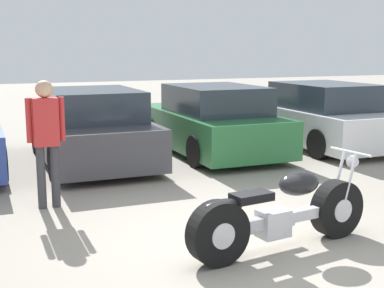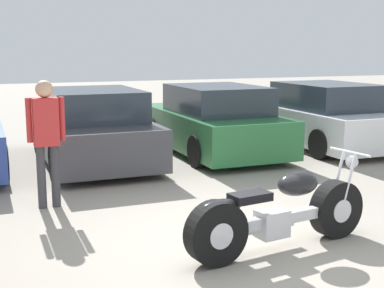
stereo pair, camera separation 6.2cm
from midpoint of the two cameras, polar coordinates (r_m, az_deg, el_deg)
ground_plane at (r=6.30m, az=5.64°, el=-10.38°), size 60.00×60.00×0.00m
motorcycle at (r=5.99m, az=9.51°, el=-7.35°), size 2.36×0.73×1.02m
parked_car_dark_grey at (r=10.56m, az=-10.43°, el=1.62°), size 1.93×4.24×1.44m
parked_car_green at (r=11.37m, az=2.43°, el=2.39°), size 1.93×4.24×1.44m
parked_car_white at (r=12.48m, az=13.74°, el=2.81°), size 1.93×4.24×1.44m
person_standing at (r=7.60m, az=-15.05°, el=1.22°), size 0.52×0.24×1.78m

